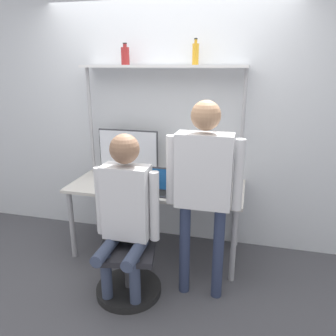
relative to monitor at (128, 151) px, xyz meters
The scene contains 12 objects.
ground_plane 1.23m from the monitor, 58.32° to the right, with size 12.00×12.00×0.00m, color #4C4C51.
wall_back 0.54m from the monitor, 29.17° to the left, with size 8.00×0.06×2.70m.
desk 0.54m from the monitor, 28.58° to the right, with size 1.72×0.75×0.75m.
shelf_unit 0.68m from the monitor, ahead, with size 1.63×0.27×1.89m.
monitor is the anchor object (origin of this frame).
laptop 0.58m from the monitor, 43.70° to the right, with size 0.32×0.22×0.22m.
cell_phone 0.81m from the monitor, 28.37° to the right, with size 0.07×0.15×0.01m.
office_chair 1.18m from the monitor, 70.53° to the right, with size 0.56×0.56×0.89m.
person_seated 0.98m from the monitor, 70.97° to the right, with size 0.54×0.48×1.39m.
person_standing 1.19m from the monitor, 39.89° to the right, with size 0.60×0.22×1.65m.
bottle_amber 1.19m from the monitor, ahead, with size 0.06×0.06×0.23m.
bottle_red 0.96m from the monitor, 100.94° to the left, with size 0.08×0.08×0.20m.
Camera 1 is at (0.87, -2.55, 1.89)m, focal length 35.00 mm.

